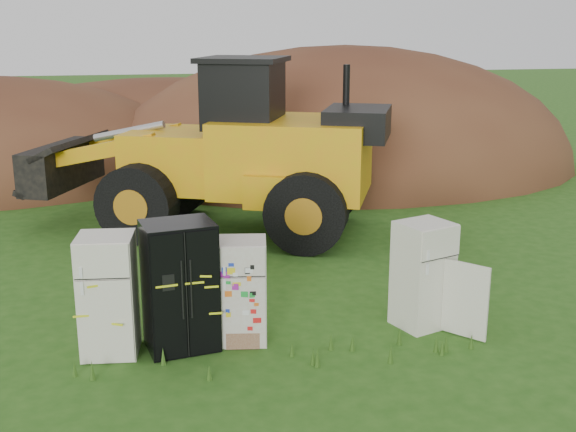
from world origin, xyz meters
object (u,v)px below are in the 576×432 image
Objects in this scene: fridge_open_door at (423,275)px; fridge_sticker at (243,291)px; wheel_loader at (202,145)px; fridge_leftmost at (108,295)px; fridge_black_side at (180,286)px.

fridge_sticker is at bearing 160.35° from fridge_open_door.
fridge_leftmost is at bearing -83.85° from wheel_loader.
fridge_black_side is 0.94m from fridge_sticker.
fridge_sticker is 6.35m from wheel_loader.
fridge_leftmost is 6.64m from wheel_loader.
fridge_black_side is at bearing -167.72° from fridge_sticker.
fridge_sticker is 2.83m from fridge_open_door.
fridge_sticker is at bearing -6.77° from fridge_black_side.
fridge_leftmost is 0.92× the size of fridge_black_side.
fridge_leftmost is 1.12× the size of fridge_sticker.
fridge_sticker is 0.19× the size of wheel_loader.
fridge_black_side reaches higher than fridge_sticker.
wheel_loader is (-2.84, 6.24, 1.12)m from fridge_open_door.
fridge_sticker is 0.94× the size of fridge_open_door.
fridge_black_side is 6.43m from wheel_loader.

